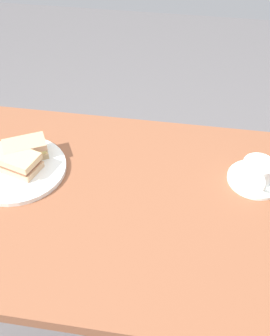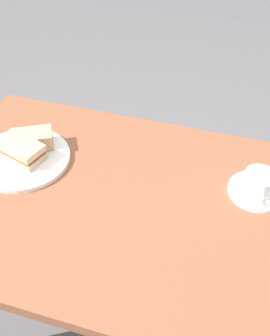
# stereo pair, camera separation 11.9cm
# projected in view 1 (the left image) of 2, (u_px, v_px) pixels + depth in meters

# --- Properties ---
(ground_plane) EXTENTS (6.00, 6.00, 0.00)m
(ground_plane) POSITION_uv_depth(u_px,v_px,m) (121.00, 325.00, 1.65)
(ground_plane) COLOR slate
(dining_table) EXTENTS (1.05, 0.74, 0.74)m
(dining_table) POSITION_uv_depth(u_px,v_px,m) (117.00, 233.00, 1.25)
(dining_table) COLOR brown
(dining_table) RESTS_ON ground_plane
(sandwich_plate) EXTENTS (0.29, 0.29, 0.01)m
(sandwich_plate) POSITION_uv_depth(u_px,v_px,m) (18.00, 169.00, 1.22)
(sandwich_plate) COLOR white
(sandwich_plate) RESTS_ON dining_table
(sandwich_front) EXTENTS (0.16, 0.12, 0.05)m
(sandwich_front) POSITION_uv_depth(u_px,v_px,m) (15.00, 161.00, 1.20)
(sandwich_front) COLOR #DEB184
(sandwich_front) RESTS_ON sandwich_plate
(sandwich_back) EXTENTS (0.14, 0.12, 0.05)m
(sandwich_back) POSITION_uv_depth(u_px,v_px,m) (25.00, 149.00, 1.24)
(sandwich_back) COLOR tan
(sandwich_back) RESTS_ON sandwich_plate
(coffee_saucer) EXTENTS (0.16, 0.16, 0.01)m
(coffee_saucer) POSITION_uv_depth(u_px,v_px,m) (255.00, 179.00, 1.20)
(coffee_saucer) COLOR white
(coffee_saucer) RESTS_ON dining_table
(coffee_cup) EXTENTS (0.09, 0.11, 0.06)m
(coffee_cup) POSITION_uv_depth(u_px,v_px,m) (258.00, 170.00, 1.17)
(coffee_cup) COLOR white
(coffee_cup) RESTS_ON coffee_saucer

